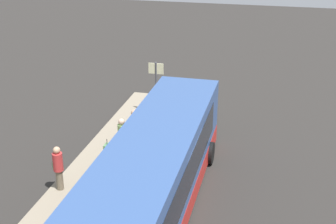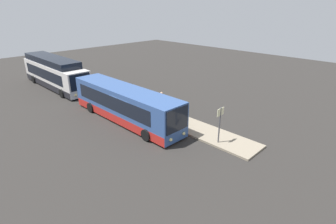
{
  "view_description": "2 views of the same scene",
  "coord_description": "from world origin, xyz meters",
  "px_view_note": "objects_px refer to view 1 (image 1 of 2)",
  "views": [
    {
      "loc": [
        -13.33,
        -3.5,
        9.3
      ],
      "look_at": [
        3.69,
        0.66,
        1.88
      ],
      "focal_mm": 50.0,
      "sensor_mm": 36.0,
      "label": 1
    },
    {
      "loc": [
        16.43,
        -12.16,
        9.33
      ],
      "look_at": [
        3.69,
        0.66,
        1.88
      ],
      "focal_mm": 28.0,
      "sensor_mm": 36.0,
      "label": 2
    }
  ],
  "objects_px": {
    "passenger_waiting": "(135,128)",
    "sign_post": "(156,81)",
    "passenger_boarding": "(58,166)",
    "passenger_with_bags": "(122,137)",
    "suitcase": "(108,153)",
    "bus_lead": "(152,181)"
  },
  "relations": [
    {
      "from": "passenger_boarding",
      "to": "sign_post",
      "type": "distance_m",
      "value": 7.69
    },
    {
      "from": "passenger_with_bags",
      "to": "sign_post",
      "type": "height_order",
      "value": "sign_post"
    },
    {
      "from": "passenger_with_bags",
      "to": "suitcase",
      "type": "distance_m",
      "value": 0.87
    },
    {
      "from": "passenger_with_bags",
      "to": "suitcase",
      "type": "height_order",
      "value": "passenger_with_bags"
    },
    {
      "from": "passenger_with_bags",
      "to": "passenger_boarding",
      "type": "bearing_deg",
      "value": -2.88
    },
    {
      "from": "passenger_boarding",
      "to": "passenger_with_bags",
      "type": "bearing_deg",
      "value": 20.24
    },
    {
      "from": "bus_lead",
      "to": "passenger_boarding",
      "type": "relative_size",
      "value": 7.22
    },
    {
      "from": "bus_lead",
      "to": "passenger_with_bags",
      "type": "distance_m",
      "value": 4.15
    },
    {
      "from": "passenger_with_bags",
      "to": "passenger_waiting",
      "type": "bearing_deg",
      "value": -173.62
    },
    {
      "from": "passenger_boarding",
      "to": "suitcase",
      "type": "relative_size",
      "value": 1.71
    },
    {
      "from": "passenger_with_bags",
      "to": "sign_post",
      "type": "xyz_separation_m",
      "value": [
        4.73,
        -0.13,
        0.75
      ]
    },
    {
      "from": "passenger_waiting",
      "to": "sign_post",
      "type": "relative_size",
      "value": 0.68
    },
    {
      "from": "bus_lead",
      "to": "passenger_boarding",
      "type": "height_order",
      "value": "bus_lead"
    },
    {
      "from": "bus_lead",
      "to": "suitcase",
      "type": "relative_size",
      "value": 12.35
    },
    {
      "from": "bus_lead",
      "to": "sign_post",
      "type": "distance_m",
      "value": 8.5
    },
    {
      "from": "passenger_waiting",
      "to": "sign_post",
      "type": "bearing_deg",
      "value": 161.39
    },
    {
      "from": "suitcase",
      "to": "passenger_with_bags",
      "type": "bearing_deg",
      "value": -50.15
    },
    {
      "from": "passenger_waiting",
      "to": "sign_post",
      "type": "xyz_separation_m",
      "value": [
        3.94,
        0.14,
        0.7
      ]
    },
    {
      "from": "passenger_waiting",
      "to": "passenger_boarding",
      "type": "bearing_deg",
      "value": -46.57
    },
    {
      "from": "passenger_boarding",
      "to": "passenger_with_bags",
      "type": "height_order",
      "value": "passenger_with_bags"
    },
    {
      "from": "bus_lead",
      "to": "passenger_with_bags",
      "type": "bearing_deg",
      "value": 32.27
    },
    {
      "from": "bus_lead",
      "to": "passenger_waiting",
      "type": "bearing_deg",
      "value": 24.33
    }
  ]
}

